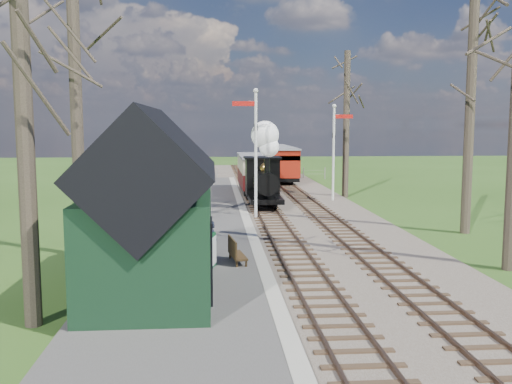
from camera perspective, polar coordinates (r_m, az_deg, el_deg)
ground at (r=12.02m, az=9.42°, el=-15.43°), size 140.00×140.00×0.00m
distant_hills at (r=78.09m, az=-1.17°, el=-8.65°), size 114.40×48.00×22.02m
ballast_bed at (r=33.35m, az=2.63°, el=-0.97°), size 8.00×60.00×0.10m
track_near at (r=33.21m, az=0.40°, el=-0.91°), size 1.60×60.00×0.15m
track_far at (r=33.53m, az=4.84°, el=-0.86°), size 1.60×60.00×0.15m
platform at (r=25.21m, az=-6.05°, el=-3.39°), size 5.00×44.00×0.20m
coping_strip at (r=25.24m, az=-0.81°, el=-3.33°), size 0.40×44.00×0.21m
station_shed at (r=15.06m, az=-10.30°, el=-1.97°), size 3.25×6.30×4.78m
semaphore_near at (r=26.89m, az=-0.17°, el=4.83°), size 1.22×0.24×6.22m
semaphore_far at (r=33.58m, az=7.89°, el=4.68°), size 1.22×0.24×5.72m
bare_trees at (r=21.31m, az=6.71°, el=8.55°), size 15.51×22.39×12.00m
fence_line at (r=47.07m, az=-0.64°, el=1.90°), size 12.60×0.08×1.00m
locomotive at (r=30.28m, az=0.81°, el=2.12°), size 1.81×4.22×4.52m
coach at (r=36.35m, az=-0.03°, el=2.01°), size 2.11×7.23×2.22m
red_carriage_a at (r=43.76m, az=2.66°, el=2.82°), size 2.12×5.26×2.23m
red_carriage_b at (r=49.21m, az=1.88°, el=3.26°), size 2.12×5.26×2.23m
sign_board at (r=17.44m, az=-4.36°, el=-5.86°), size 0.23×0.71×1.04m
bench at (r=18.03m, az=-2.12°, el=-5.94°), size 0.58×1.40×0.78m
person at (r=17.94m, az=-4.41°, el=-5.01°), size 0.34×0.50×1.34m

